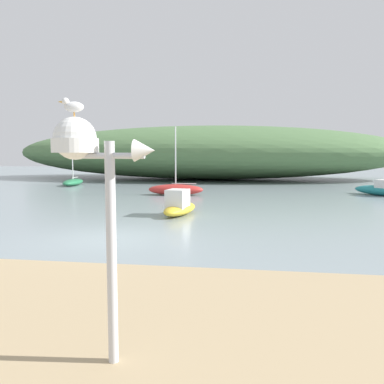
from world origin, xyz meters
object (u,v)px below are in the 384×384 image
sailboat_off_point (176,189)px  seagull_on_radar (73,106)px  motorboat_far_right (383,189)px  sailboat_centre_water (73,182)px  mast_structure (86,160)px  motorboat_east_reach (179,206)px

sailboat_off_point → seagull_on_radar: bearing=-82.3°
motorboat_far_right → sailboat_centre_water: bearing=168.9°
mast_structure → seagull_on_radar: seagull_on_radar is taller
sailboat_off_point → motorboat_east_reach: sailboat_off_point is taller
sailboat_centre_water → mast_structure: bearing=-64.4°
motorboat_far_right → motorboat_east_reach: size_ratio=1.14×
mast_structure → seagull_on_radar: (-0.15, -0.00, 0.63)m
mast_structure → motorboat_far_right: mast_structure is taller
seagull_on_radar → mast_structure: bearing=1.5°
mast_structure → motorboat_far_right: (10.05, 22.12, -2.24)m
mast_structure → sailboat_off_point: sailboat_off_point is taller
sailboat_centre_water → sailboat_off_point: bearing=-31.9°
sailboat_off_point → sailboat_centre_water: 11.53m
mast_structure → motorboat_far_right: bearing=65.6°
motorboat_far_right → sailboat_off_point: bearing=-172.9°
seagull_on_radar → motorboat_far_right: bearing=65.2°
mast_structure → seagull_on_radar: size_ratio=9.84×
motorboat_east_reach → mast_structure: bearing=-84.4°
sailboat_centre_water → seagull_on_radar: bearing=-64.7°
sailboat_off_point → sailboat_centre_water: size_ratio=1.14×
motorboat_far_right → mast_structure: bearing=-114.4°
sailboat_centre_water → motorboat_east_reach: (11.49, -14.07, 0.13)m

